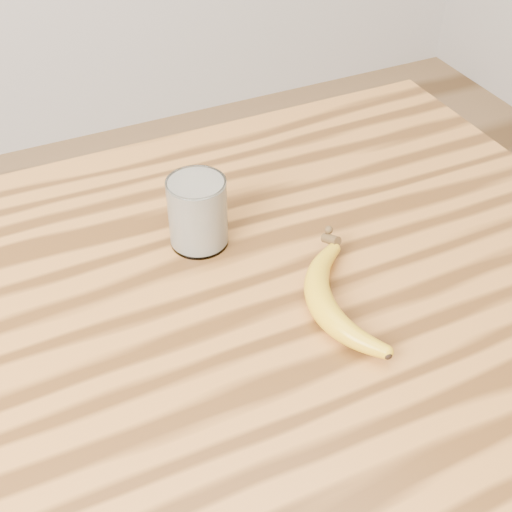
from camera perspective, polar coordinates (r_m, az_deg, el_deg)
name	(u,v)px	position (r m, az deg, el deg)	size (l,w,h in m)	color
table	(167,417)	(0.88, -7.13, -12.65)	(1.20, 0.80, 0.90)	#A9692C
smoothie_glass	(198,212)	(0.87, -4.69, 3.53)	(0.07, 0.07, 0.09)	white
banana	(320,303)	(0.79, 5.15, -3.76)	(0.09, 0.25, 0.03)	gold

